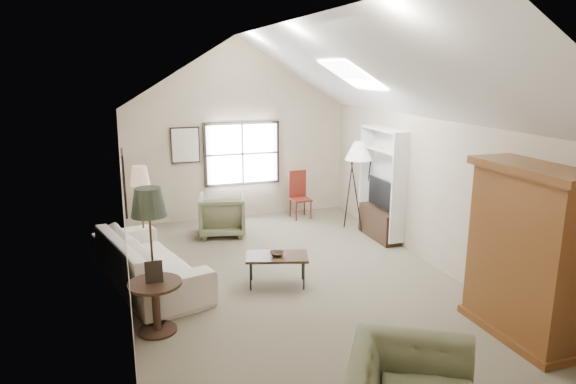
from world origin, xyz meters
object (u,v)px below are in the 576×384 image
object	(u,v)px
coffee_table	(277,270)
armchair_far	(222,215)
side_chair	(301,195)
armoire	(527,254)
side_table	(156,307)
sofa	(148,260)

from	to	relation	value
coffee_table	armchair_far	bearing A→B (deg)	96.65
coffee_table	side_chair	xyz separation A→B (m)	(1.59, 3.35, 0.29)
armchair_far	coffee_table	bearing A→B (deg)	107.91
armoire	side_chair	distance (m)	5.90
side_table	side_chair	xyz separation A→B (m)	(3.49, 4.27, 0.19)
armchair_far	side_table	size ratio (longest dim) A/B	1.35
coffee_table	armoire	bearing A→B (deg)	-44.69
armoire	sofa	size ratio (longest dim) A/B	0.81
sofa	armchair_far	world-z (taller)	armchair_far
armchair_far	side_chair	bearing A→B (deg)	-151.31
armchair_far	coffee_table	xyz separation A→B (m)	(0.32, -2.75, -0.18)
sofa	side_table	distance (m)	1.60
sofa	armchair_far	size ratio (longest dim) A/B	2.96
armoire	side_table	size ratio (longest dim) A/B	3.22
side_table	coffee_table	bearing A→B (deg)	25.67
armchair_far	coffee_table	distance (m)	2.78
armoire	coffee_table	size ratio (longest dim) A/B	2.30
side_table	armoire	bearing A→B (deg)	-19.30
armoire	coffee_table	world-z (taller)	armoire
sofa	side_table	world-z (taller)	sofa
armoire	sofa	world-z (taller)	armoire
sofa	armchair_far	distance (m)	2.61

